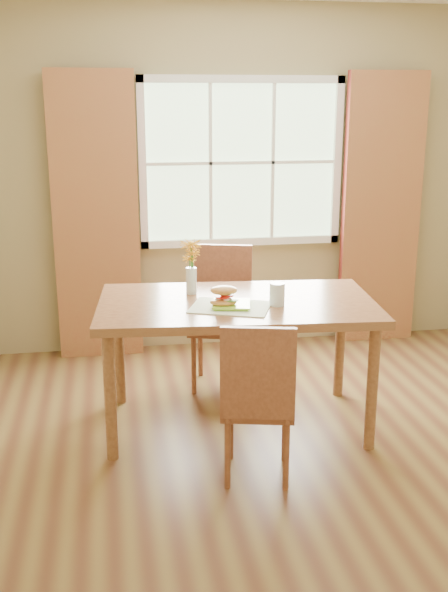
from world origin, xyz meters
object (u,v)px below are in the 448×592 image
croissant_sandwich (224,296)px  water_glass (277,295)px  chair_far (222,309)px  flower_vase (191,260)px  chair_near (258,396)px  dining_table (237,314)px

croissant_sandwich → water_glass: 0.32m
chair_far → flower_vase: bearing=-103.4°
water_glass → flower_vase: bearing=143.9°
chair_near → flower_vase: size_ratio=2.66×
dining_table → chair_far: (0.02, 0.70, -0.18)m
chair_near → flower_vase: 1.08m
dining_table → flower_vase: bearing=144.2°
croissant_sandwich → chair_far: bearing=87.4°
chair_near → flower_vase: flower_vase is taller
croissant_sandwich → water_glass: bearing=7.8°
croissant_sandwich → water_glass: size_ratio=1.27×
chair_near → croissant_sandwich: 0.69m
dining_table → croissant_sandwich: 0.23m
chair_near → water_glass: size_ratio=6.73×
croissant_sandwich → flower_vase: flower_vase is taller
flower_vase → water_glass: bearing=-36.1°
chair_far → water_glass: (0.19, -0.83, 0.33)m
chair_far → flower_vase: (-0.27, -0.49, 0.48)m
dining_table → water_glass: 0.29m
chair_near → flower_vase: (-0.23, 0.91, 0.52)m
water_glass → flower_vase: size_ratio=0.40×
chair_near → chair_far: chair_far is taller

